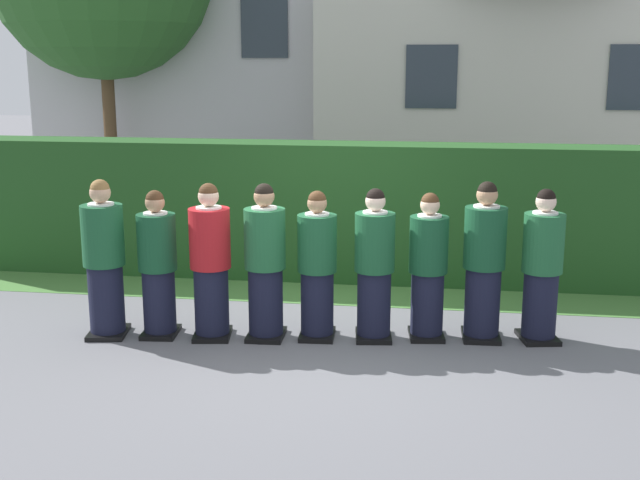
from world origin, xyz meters
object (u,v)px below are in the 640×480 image
student_front_row_1 (158,267)px  student_in_red_blazer (210,265)px  student_front_row_7 (484,265)px  student_front_row_8 (542,269)px  student_front_row_3 (265,265)px  student_front_row_5 (374,268)px  student_front_row_0 (104,262)px  student_front_row_4 (317,269)px  student_front_row_6 (428,270)px

student_front_row_1 → student_in_red_blazer: size_ratio=0.95×
student_front_row_7 → student_front_row_8: student_front_row_7 is taller
student_front_row_1 → student_front_row_3: bearing=4.2°
student_front_row_5 → student_front_row_8: student_front_row_8 is taller
student_front_row_0 → student_in_red_blazer: 1.12m
student_front_row_0 → student_front_row_4: (2.21, 0.25, -0.05)m
student_front_row_0 → student_front_row_1: student_front_row_0 is taller
student_front_row_3 → student_front_row_1: bearing=-175.8°
student_front_row_1 → student_front_row_7: 3.39m
student_front_row_0 → student_in_red_blazer: size_ratio=1.02×
student_front_row_5 → student_front_row_4: bearing=-175.0°
student_front_row_1 → student_front_row_0: bearing=-171.3°
student_front_row_0 → student_front_row_7: bearing=6.8°
student_front_row_8 → student_front_row_4: bearing=-173.9°
student_in_red_blazer → student_front_row_5: (1.69, 0.20, -0.02)m
student_front_row_0 → student_in_red_blazer: student_front_row_0 is taller
student_front_row_0 → student_front_row_3: size_ratio=1.02×
student_front_row_3 → student_front_row_7: size_ratio=0.99×
student_front_row_3 → student_front_row_5: (1.12, 0.14, -0.02)m
student_front_row_1 → student_front_row_7: bearing=6.5°
student_front_row_1 → student_front_row_6: 2.82m
student_front_row_0 → student_front_row_5: (2.80, 0.30, -0.04)m
student_front_row_3 → student_front_row_7: 2.26m
student_front_row_1 → student_front_row_8: size_ratio=0.97×
student_front_row_0 → student_front_row_6: size_ratio=1.08×
student_in_red_blazer → student_front_row_4: 1.11m
student_front_row_0 → student_front_row_5: 2.82m
student_in_red_blazer → student_front_row_3: 0.57m
student_front_row_4 → student_front_row_6: size_ratio=1.01×
student_front_row_6 → student_front_row_8: 1.16m
student_front_row_1 → student_front_row_5: bearing=5.5°
student_front_row_4 → student_front_row_7: (1.71, 0.22, 0.05)m
student_front_row_1 → student_front_row_6: (2.80, 0.33, -0.01)m
student_front_row_4 → student_front_row_8: 2.31m
student_front_row_1 → student_front_row_4: student_front_row_4 is taller
student_front_row_6 → student_front_row_5: bearing=-168.4°
student_front_row_4 → student_front_row_8: student_front_row_8 is taller
student_front_row_3 → student_front_row_4: 0.54m
student_front_row_4 → student_front_row_8: size_ratio=0.98×
student_front_row_1 → student_front_row_8: (3.95, 0.41, 0.02)m
student_in_red_blazer → student_front_row_6: size_ratio=1.06×
student_front_row_0 → student_front_row_8: bearing=6.3°
student_front_row_1 → student_in_red_blazer: bearing=2.2°
student_front_row_3 → student_front_row_6: bearing=8.4°
student_front_row_4 → student_front_row_8: (2.30, 0.25, 0.02)m
student_front_row_3 → student_front_row_5: size_ratio=1.03×
student_front_row_3 → student_front_row_8: 2.85m
student_in_red_blazer → student_front_row_1: bearing=-177.8°
student_front_row_0 → student_front_row_4: bearing=6.5°
student_front_row_0 → student_front_row_5: size_ratio=1.05×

